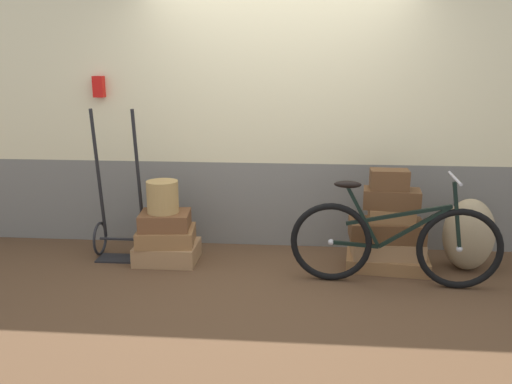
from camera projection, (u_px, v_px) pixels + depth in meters
The scene contains 15 objects.
ground at pixel (274, 277), 4.59m from camera, with size 10.19×5.20×0.06m, color #513823.
station_building at pixel (281, 96), 5.05m from camera, with size 8.19×0.74×2.95m.
suitcase_0 at pixel (167, 252), 4.87m from camera, with size 0.56×0.44×0.17m, color #9E754C.
suitcase_1 at pixel (166, 236), 4.83m from camera, with size 0.51×0.41×0.14m, color olive.
suitcase_2 at pixel (165, 220), 4.80m from camera, with size 0.44×0.36×0.15m, color brown.
suitcase_3 at pixel (387, 262), 4.70m from camera, with size 0.71×0.40×0.12m, color olive.
suitcase_4 at pixel (387, 248), 4.66m from camera, with size 0.62×0.33×0.15m, color #9E754C.
suitcase_5 at pixel (386, 230), 4.65m from camera, with size 0.64×0.34×0.17m, color brown.
suitcase_6 at pixel (392, 215), 4.58m from camera, with size 0.39×0.21×0.12m, color olive.
suitcase_7 at pixel (392, 199), 4.57m from camera, with size 0.48×0.25×0.17m, color brown.
suitcase_8 at pixel (389, 179), 4.53m from camera, with size 0.32×0.19×0.17m, color brown.
wicker_basket at pixel (163, 197), 4.75m from camera, with size 0.29×0.29×0.29m, color #A8844C.
luggage_trolley at pixel (121, 225), 4.95m from camera, with size 0.46×0.38×1.39m.
burlap_sack at pixel (469, 234), 4.62m from camera, with size 0.44×0.37×0.64m, color #9E8966.
bicycle at pixel (393, 243), 4.30m from camera, with size 1.69×0.46×0.93m.
Camera 1 is at (0.21, -4.28, 1.79)m, focal length 37.05 mm.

